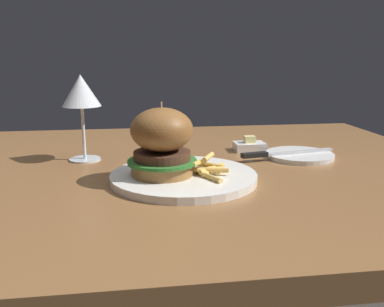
% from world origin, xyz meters
% --- Properties ---
extents(dining_table, '(1.28, 0.94, 0.74)m').
position_xyz_m(dining_table, '(0.00, 0.00, 0.66)').
color(dining_table, brown).
rests_on(dining_table, ground).
extents(main_plate, '(0.27, 0.27, 0.01)m').
position_xyz_m(main_plate, '(0.02, -0.11, 0.75)').
color(main_plate, white).
rests_on(main_plate, dining_table).
extents(burger_sandwich, '(0.13, 0.13, 0.13)m').
position_xyz_m(burger_sandwich, '(-0.02, -0.11, 0.82)').
color(burger_sandwich, '#9E6B38').
rests_on(burger_sandwich, main_plate).
extents(fries_pile, '(0.10, 0.11, 0.03)m').
position_xyz_m(fries_pile, '(0.07, -0.11, 0.76)').
color(fries_pile, '#EABC5B').
rests_on(fries_pile, main_plate).
extents(wine_glass, '(0.08, 0.08, 0.19)m').
position_xyz_m(wine_glass, '(-0.17, 0.08, 0.89)').
color(wine_glass, silver).
rests_on(wine_glass, dining_table).
extents(bread_plate, '(0.15, 0.15, 0.01)m').
position_xyz_m(bread_plate, '(0.31, 0.03, 0.74)').
color(bread_plate, white).
rests_on(bread_plate, dining_table).
extents(table_knife, '(0.23, 0.06, 0.01)m').
position_xyz_m(table_knife, '(0.26, 0.02, 0.75)').
color(table_knife, silver).
rests_on(table_knife, bread_plate).
extents(butter_dish, '(0.07, 0.05, 0.04)m').
position_xyz_m(butter_dish, '(0.21, 0.12, 0.75)').
color(butter_dish, white).
rests_on(butter_dish, dining_table).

